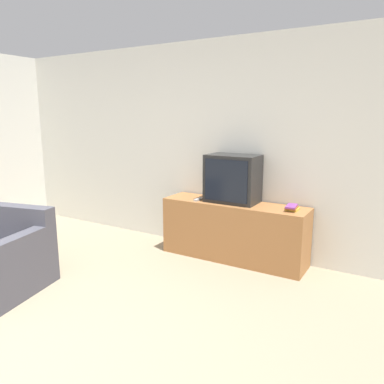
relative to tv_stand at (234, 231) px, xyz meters
name	(u,v)px	position (x,y,z in m)	size (l,w,h in m)	color
wall_back	(195,147)	(-0.69, 0.28, 0.95)	(9.00, 0.06, 2.60)	silver
tv_stand	(234,231)	(0.00, 0.00, 0.00)	(1.73, 0.45, 0.69)	#9E6638
television	(233,179)	(-0.04, 0.04, 0.63)	(0.60, 0.38, 0.56)	black
book_stack	(292,208)	(0.68, -0.01, 0.38)	(0.13, 0.22, 0.06)	gold
remote_on_stand	(198,199)	(-0.42, -0.10, 0.36)	(0.05, 0.15, 0.02)	#B7B7B7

